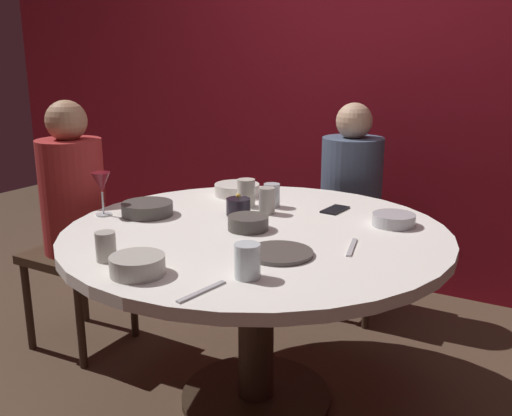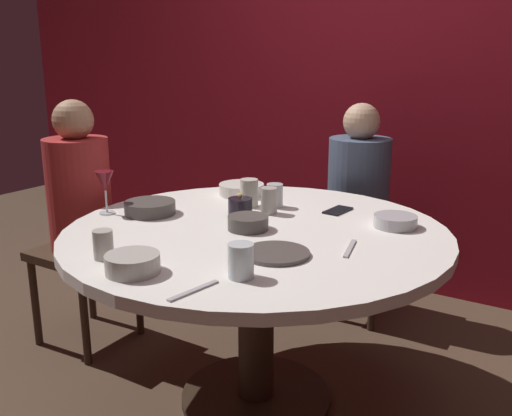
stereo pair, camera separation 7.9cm
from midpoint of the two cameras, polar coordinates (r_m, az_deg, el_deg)
ground_plane at (r=2.43m, az=0.99°, el=-18.62°), size 8.00×8.00×0.00m
back_wall at (r=3.39m, az=14.73°, el=13.80°), size 6.00×0.10×2.60m
dining_table at (r=2.16m, az=1.06°, el=-5.54°), size 1.43×1.43×0.72m
seated_diner_left at (r=2.72m, az=-16.48°, el=0.98°), size 0.40×0.40×1.16m
seated_diner_back at (r=2.99m, az=10.98°, el=2.18°), size 0.40×0.40×1.12m
candle_holder at (r=2.29m, az=-0.60°, el=0.15°), size 0.10×0.10×0.09m
wine_glass at (r=2.35m, az=-13.96°, el=2.46°), size 0.08×0.08×0.18m
dinner_plate at (r=1.84m, az=3.23°, el=-4.56°), size 0.22×0.22×0.01m
cell_phone at (r=2.38m, az=9.15°, el=-0.25°), size 0.08×0.15×0.01m
bowl_serving_large at (r=2.20m, az=14.80°, el=-1.29°), size 0.16×0.16×0.05m
bowl_salad_center at (r=1.72m, az=-10.97°, el=-5.49°), size 0.16×0.16×0.06m
bowl_small_white at (r=2.34m, az=-9.62°, el=0.03°), size 0.21×0.21×0.05m
bowl_sauce_side at (r=2.62m, az=-0.59°, el=1.88°), size 0.21×0.21×0.05m
bowl_rice_portion at (r=2.10m, az=0.28°, el=-1.49°), size 0.15×0.15×0.05m
cup_near_candle at (r=2.31m, az=2.29°, el=0.73°), size 0.07×0.07×0.11m
cup_by_left_diner at (r=1.85m, az=-13.88°, el=-3.59°), size 0.06×0.06×0.09m
cup_by_right_diner at (r=1.65m, az=-0.15°, el=-5.32°), size 0.08×0.08×0.10m
cup_center_front at (r=2.41m, az=2.84°, el=1.26°), size 0.07×0.07×0.10m
cup_far_edge at (r=2.41m, az=0.26°, el=1.53°), size 0.08×0.08×0.12m
fork_near_plate at (r=1.93m, az=10.55°, el=-4.01°), size 0.06×0.18×0.01m
knife_near_plate at (r=1.58m, az=-4.83°, el=-8.26°), size 0.04×0.18×0.01m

